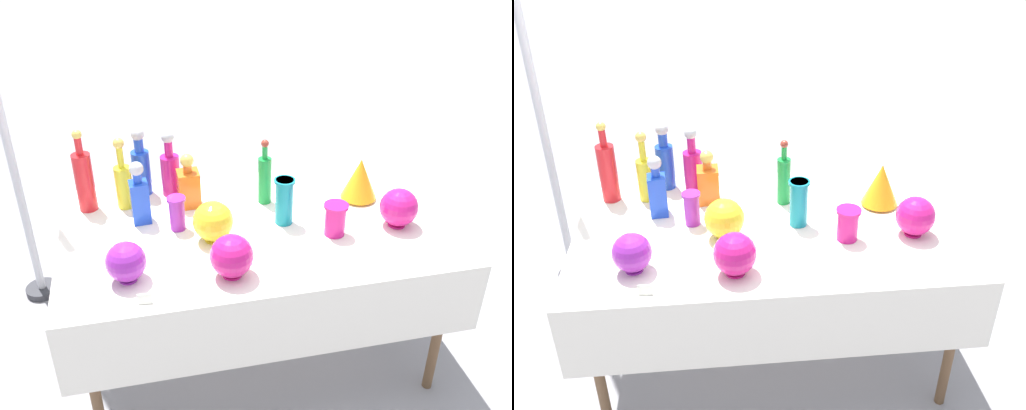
# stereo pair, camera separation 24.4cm
# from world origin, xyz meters

# --- Properties ---
(ground_plane) EXTENTS (40.00, 40.00, 0.00)m
(ground_plane) POSITION_xyz_m (0.00, 0.00, 0.00)
(ground_plane) COLOR gray
(display_table) EXTENTS (1.68, 0.98, 0.76)m
(display_table) POSITION_xyz_m (0.00, -0.04, 0.70)
(display_table) COLOR white
(display_table) RESTS_ON ground
(tall_bottle_0) EXTENTS (0.06, 0.06, 0.31)m
(tall_bottle_0) POSITION_xyz_m (0.08, 0.19, 0.89)
(tall_bottle_0) COLOR #198C38
(tall_bottle_0) RESTS_ON display_table
(tall_bottle_1) EXTENTS (0.09, 0.09, 0.32)m
(tall_bottle_1) POSITION_xyz_m (-0.33, 0.36, 0.89)
(tall_bottle_1) COLOR #C61972
(tall_bottle_1) RESTS_ON display_table
(tall_bottle_2) EXTENTS (0.08, 0.08, 0.39)m
(tall_bottle_2) POSITION_xyz_m (-0.72, 0.30, 0.91)
(tall_bottle_2) COLOR red
(tall_bottle_2) RESTS_ON display_table
(tall_bottle_3) EXTENTS (0.08, 0.08, 0.33)m
(tall_bottle_3) POSITION_xyz_m (-0.46, 0.40, 0.90)
(tall_bottle_3) COLOR blue
(tall_bottle_3) RESTS_ON display_table
(tall_bottle_4) EXTENTS (0.08, 0.08, 0.34)m
(tall_bottle_4) POSITION_xyz_m (-0.55, 0.29, 0.89)
(tall_bottle_4) COLOR yellow
(tall_bottle_4) RESTS_ON display_table
(square_decanter_0) EXTENTS (0.10, 0.10, 0.26)m
(square_decanter_0) POSITION_xyz_m (-0.26, 0.23, 0.87)
(square_decanter_0) COLOR orange
(square_decanter_0) RESTS_ON display_table
(square_decanter_1) EXTENTS (0.08, 0.08, 0.29)m
(square_decanter_1) POSITION_xyz_m (-0.48, 0.14, 0.89)
(square_decanter_1) COLOR blue
(square_decanter_1) RESTS_ON display_table
(slender_vase_0) EXTENTS (0.08, 0.08, 0.15)m
(slender_vase_0) POSITION_xyz_m (-0.33, 0.04, 0.84)
(slender_vase_0) COLOR purple
(slender_vase_0) RESTS_ON display_table
(slender_vase_1) EXTENTS (0.09, 0.09, 0.21)m
(slender_vase_1) POSITION_xyz_m (0.12, -0.01, 0.87)
(slender_vase_1) COLOR teal
(slender_vase_1) RESTS_ON display_table
(slender_vase_2) EXTENTS (0.10, 0.10, 0.14)m
(slender_vase_2) POSITION_xyz_m (0.31, -0.14, 0.84)
(slender_vase_2) COLOR #C61972
(slender_vase_2) RESTS_ON display_table
(fluted_vase_0) EXTENTS (0.17, 0.17, 0.21)m
(fluted_vase_0) POSITION_xyz_m (0.52, 0.12, 0.87)
(fluted_vase_0) COLOR orange
(fluted_vase_0) RESTS_ON display_table
(round_bowl_0) EXTENTS (0.17, 0.17, 0.17)m
(round_bowl_0) POSITION_xyz_m (0.60, -0.14, 0.85)
(round_bowl_0) COLOR #C61972
(round_bowl_0) RESTS_ON display_table
(round_bowl_1) EXTENTS (0.17, 0.17, 0.17)m
(round_bowl_1) POSITION_xyz_m (-0.17, -0.33, 0.85)
(round_bowl_1) COLOR #C61972
(round_bowl_1) RESTS_ON display_table
(round_bowl_2) EXTENTS (0.17, 0.17, 0.18)m
(round_bowl_2) POSITION_xyz_m (-0.20, -0.08, 0.85)
(round_bowl_2) COLOR yellow
(round_bowl_2) RESTS_ON display_table
(round_bowl_3) EXTENTS (0.15, 0.15, 0.16)m
(round_bowl_3) POSITION_xyz_m (-0.56, -0.28, 0.84)
(round_bowl_3) COLOR purple
(round_bowl_3) RESTS_ON display_table
(price_tag_left) EXTENTS (0.05, 0.02, 0.04)m
(price_tag_left) POSITION_xyz_m (-0.50, -0.43, 0.78)
(price_tag_left) COLOR white
(price_tag_left) RESTS_ON display_table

